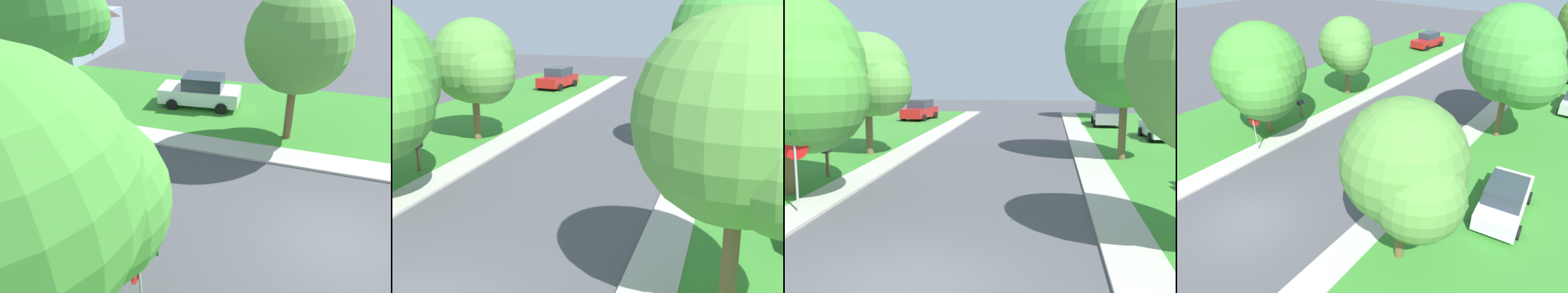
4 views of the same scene
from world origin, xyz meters
TOP-DOWN VIEW (x-y plane):
  - sidewalk_east at (4.70, 12.00)m, footprint 1.40×56.00m
  - sidewalk_west at (-4.70, 12.00)m, footprint 1.40×56.00m
  - lawn_west at (-9.40, 12.00)m, footprint 8.00×56.00m
  - car_red_kerbside_mid at (-8.08, 31.65)m, footprint 2.45×4.50m
  - car_grey_behind_trees at (7.10, 29.10)m, footprint 2.14×4.35m
  - tree_across_right at (6.77, 2.17)m, footprint 4.74×4.41m
  - tree_sidewalk_far at (6.49, 14.37)m, footprint 5.99×5.57m
  - tree_corner_large at (7.45, 35.15)m, footprint 5.46×5.08m
  - tree_sidewalk_near at (-5.98, 14.38)m, footprint 4.50×4.19m
  - mailbox at (-5.97, 9.12)m, footprint 0.27×0.49m

SIDE VIEW (x-z plane):
  - lawn_west at x=-9.40m, z-range 0.00..0.08m
  - sidewalk_east at x=4.70m, z-range 0.00..0.10m
  - sidewalk_west at x=-4.70m, z-range 0.00..0.10m
  - car_red_kerbside_mid at x=-8.08m, z-range -0.01..1.75m
  - car_grey_behind_trees at x=7.10m, z-range -0.01..1.75m
  - mailbox at x=-5.97m, z-range 0.35..1.66m
  - tree_sidewalk_near at x=-5.98m, z-range 0.84..6.98m
  - tree_corner_large at x=7.45m, z-range 0.72..7.58m
  - tree_across_right at x=6.77m, z-range 1.00..7.71m
  - tree_sidewalk_far at x=6.49m, z-range 1.07..9.16m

